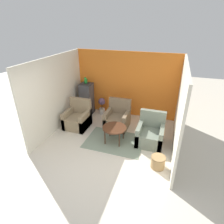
# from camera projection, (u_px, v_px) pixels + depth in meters

# --- Properties ---
(ground_plane) EXTENTS (20.00, 20.00, 0.00)m
(ground_plane) POSITION_uv_depth(u_px,v_px,m) (91.00, 170.00, 4.71)
(ground_plane) COLOR beige
(ground_plane) RESTS_ON ground
(wall_back_accent) EXTENTS (3.92, 0.06, 2.43)m
(wall_back_accent) POSITION_uv_depth(u_px,v_px,m) (126.00, 84.00, 7.03)
(wall_back_accent) COLOR orange
(wall_back_accent) RESTS_ON ground_plane
(wall_left) EXTENTS (0.06, 3.33, 2.43)m
(wall_left) POSITION_uv_depth(u_px,v_px,m) (56.00, 94.00, 6.14)
(wall_left) COLOR silver
(wall_left) RESTS_ON ground_plane
(wall_right) EXTENTS (0.06, 3.33, 2.43)m
(wall_right) POSITION_uv_depth(u_px,v_px,m) (180.00, 110.00, 5.04)
(wall_right) COLOR silver
(wall_right) RESTS_ON ground_plane
(area_rug) EXTENTS (1.75, 1.25, 0.01)m
(area_rug) POSITION_uv_depth(u_px,v_px,m) (114.00, 141.00, 5.82)
(area_rug) COLOR gray
(area_rug) RESTS_ON ground_plane
(coffee_table) EXTENTS (0.72, 0.72, 0.51)m
(coffee_table) POSITION_uv_depth(u_px,v_px,m) (114.00, 129.00, 5.61)
(coffee_table) COLOR #472819
(coffee_table) RESTS_ON ground_plane
(armchair_left) EXTENTS (0.78, 0.80, 0.96)m
(armchair_left) POSITION_uv_depth(u_px,v_px,m) (78.00, 119.00, 6.52)
(armchair_left) COLOR #8E7A5B
(armchair_left) RESTS_ON ground_plane
(armchair_right) EXTENTS (0.78, 0.80, 0.96)m
(armchair_right) POSITION_uv_depth(u_px,v_px,m) (150.00, 134.00, 5.64)
(armchair_right) COLOR slate
(armchair_right) RESTS_ON ground_plane
(armchair_middle) EXTENTS (0.78, 0.80, 0.96)m
(armchair_middle) POSITION_uv_depth(u_px,v_px,m) (118.00, 119.00, 6.51)
(armchair_middle) COLOR #7A664C
(armchair_middle) RESTS_ON ground_plane
(birdcage) EXTENTS (0.49, 0.49, 1.21)m
(birdcage) POSITION_uv_depth(u_px,v_px,m) (87.00, 99.00, 7.39)
(birdcage) COLOR #353539
(birdcage) RESTS_ON ground_plane
(parrot) EXTENTS (0.12, 0.22, 0.26)m
(parrot) POSITION_uv_depth(u_px,v_px,m) (86.00, 81.00, 7.07)
(parrot) COLOR #1E842D
(parrot) RESTS_ON birdcage
(potted_plant) EXTENTS (0.29, 0.26, 0.67)m
(potted_plant) POSITION_uv_depth(u_px,v_px,m) (102.00, 105.00, 7.37)
(potted_plant) COLOR beige
(potted_plant) RESTS_ON ground_plane
(wicker_basket) EXTENTS (0.37, 0.37, 0.32)m
(wicker_basket) POSITION_uv_depth(u_px,v_px,m) (158.00, 162.00, 4.73)
(wicker_basket) COLOR #A37F51
(wicker_basket) RESTS_ON ground_plane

